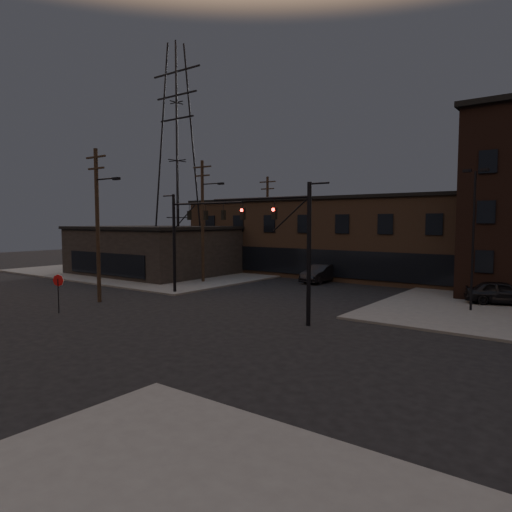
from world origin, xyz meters
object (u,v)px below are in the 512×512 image
Objects in this scene: traffic_signal_far at (185,232)px; stop_sign at (58,284)px; traffic_signal_near at (292,237)px; parked_car_lot_a at (502,293)px; car_crossing at (321,273)px.

traffic_signal_far is 10.55m from stop_sign.
traffic_signal_near is 1.00× the size of traffic_signal_far.
parked_car_lot_a is at bearing 41.21° from stop_sign.
traffic_signal_far reaches higher than car_crossing.
car_crossing is at bearing 74.87° from stop_sign.
traffic_signal_far is at bearing 163.83° from traffic_signal_near.
traffic_signal_near reaches higher than stop_sign.
stop_sign is 0.52× the size of parked_car_lot_a.
traffic_signal_near is at bearing -16.17° from traffic_signal_far.
traffic_signal_far is 23.40m from parked_car_lot_a.
traffic_signal_near is at bearing 128.48° from parked_car_lot_a.
traffic_signal_far is 14.60m from car_crossing.
traffic_signal_far is at bearing 82.68° from stop_sign.
stop_sign is at bearing 114.09° from parked_car_lot_a.
traffic_signal_far reaches higher than parked_car_lot_a.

